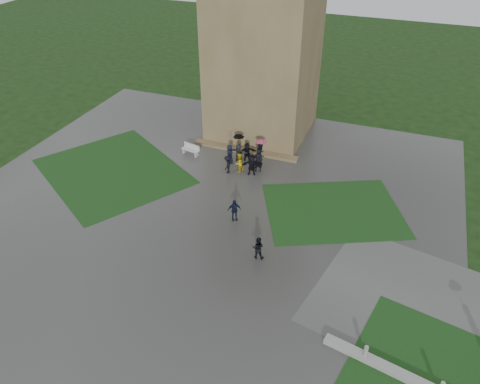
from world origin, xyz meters
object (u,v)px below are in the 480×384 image
(bench, at_px, (191,149))
(pedestrian_mid, at_px, (234,210))
(pedestrian_near, at_px, (258,248))
(tower, at_px, (265,27))

(bench, height_order, pedestrian_mid, pedestrian_mid)
(pedestrian_mid, relative_size, pedestrian_near, 1.05)
(pedestrian_mid, distance_m, pedestrian_near, 3.98)
(tower, height_order, pedestrian_near, tower)
(pedestrian_near, bearing_deg, pedestrian_mid, -56.45)
(tower, relative_size, bench, 11.15)
(pedestrian_mid, height_order, pedestrian_near, pedestrian_mid)
(tower, distance_m, pedestrian_mid, 15.91)
(pedestrian_near, bearing_deg, bench, -55.58)
(bench, relative_size, pedestrian_near, 1.08)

